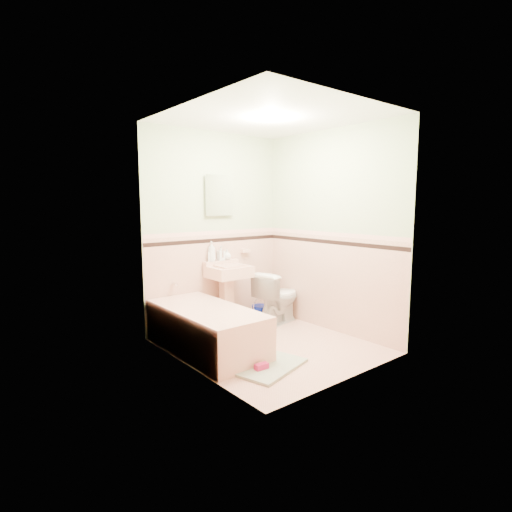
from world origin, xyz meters
TOP-DOWN VIEW (x-y plane):
  - floor at (0.00, 0.00)m, footprint 2.20×2.20m
  - ceiling at (0.00, 0.00)m, footprint 2.20×2.20m
  - wall_back at (0.00, 1.10)m, footprint 2.50×0.00m
  - wall_front at (0.00, -1.10)m, footprint 2.50×0.00m
  - wall_left at (-1.00, 0.00)m, footprint 0.00×2.50m
  - wall_right at (1.00, 0.00)m, footprint 0.00×2.50m
  - wainscot_back at (0.00, 1.09)m, footprint 2.00×0.00m
  - wainscot_front at (0.00, -1.09)m, footprint 2.00×0.00m
  - wainscot_left at (-0.99, 0.00)m, footprint 0.00×2.20m
  - wainscot_right at (0.99, 0.00)m, footprint 0.00×2.20m
  - accent_back at (0.00, 1.08)m, footprint 2.00×0.00m
  - accent_front at (0.00, -1.08)m, footprint 2.00×0.00m
  - accent_left at (-0.98, 0.00)m, footprint 0.00×2.20m
  - accent_right at (0.98, 0.00)m, footprint 0.00×2.20m
  - cap_back at (0.00, 1.08)m, footprint 2.00×0.00m
  - cap_front at (0.00, -1.08)m, footprint 2.00×0.00m
  - cap_left at (-0.98, 0.00)m, footprint 0.00×2.20m
  - cap_right at (0.98, 0.00)m, footprint 0.00×2.20m
  - bathtub at (-0.63, 0.33)m, footprint 0.70×1.50m
  - tub_faucet at (-0.63, 1.05)m, footprint 0.04×0.12m
  - sink at (0.05, 0.86)m, footprint 0.51×0.48m
  - sink_faucet at (0.05, 1.00)m, footprint 0.02×0.02m
  - medicine_cabinet at (0.05, 1.07)m, footprint 0.39×0.04m
  - soap_dish at (0.47, 1.06)m, footprint 0.13×0.07m
  - soap_bottle_left at (-0.09, 1.04)m, footprint 0.13×0.13m
  - soap_bottle_mid at (0.05, 1.04)m, footprint 0.09×0.09m
  - soap_bottle_right at (0.15, 1.04)m, footprint 0.12×0.12m
  - tube at (-0.13, 1.04)m, footprint 0.05×0.05m
  - toilet at (0.67, 0.61)m, footprint 0.75×0.52m
  - bucket at (0.52, 0.80)m, footprint 0.29×0.29m
  - bath_mat at (-0.41, -0.45)m, footprint 0.83×0.67m
  - shoe at (-0.53, -0.48)m, footprint 0.14×0.07m

SIDE VIEW (x-z plane):
  - floor at x=0.00m, z-range 0.00..0.00m
  - bath_mat at x=-0.41m, z-range 0.00..0.03m
  - shoe at x=-0.53m, z-range 0.03..0.08m
  - bucket at x=0.52m, z-range 0.00..0.23m
  - bathtub at x=-0.63m, z-range 0.00..0.45m
  - toilet at x=0.67m, z-range 0.00..0.70m
  - sink at x=0.05m, z-range 0.00..0.80m
  - wainscot_back at x=0.00m, z-range -0.40..1.60m
  - wainscot_front at x=0.00m, z-range -0.40..1.60m
  - wainscot_left at x=-0.99m, z-range -0.50..1.70m
  - wainscot_right at x=0.99m, z-range -0.50..1.70m
  - tub_faucet at x=-0.63m, z-range 0.61..0.65m
  - tube at x=-0.13m, z-range 0.86..0.98m
  - soap_bottle_right at x=0.15m, z-range 0.86..0.99m
  - sink_faucet at x=0.05m, z-range 0.90..1.00m
  - soap_dish at x=0.47m, z-range 0.93..0.97m
  - soap_bottle_mid at x=0.05m, z-range 0.86..1.04m
  - soap_bottle_left at x=-0.09m, z-range 0.86..1.11m
  - accent_left at x=-0.98m, z-range 0.02..2.22m
  - accent_right at x=0.98m, z-range 0.02..2.22m
  - accent_back at x=0.00m, z-range 0.12..2.12m
  - accent_front at x=0.00m, z-range 0.12..2.12m
  - cap_back at x=0.00m, z-range 0.22..2.22m
  - cap_front at x=0.00m, z-range 0.22..2.22m
  - cap_left at x=-0.98m, z-range 0.12..2.32m
  - cap_right at x=0.98m, z-range 0.12..2.32m
  - wall_back at x=0.00m, z-range 0.00..2.50m
  - wall_front at x=0.00m, z-range 0.00..2.50m
  - wall_left at x=-1.00m, z-range 0.00..2.50m
  - wall_right at x=1.00m, z-range 0.00..2.50m
  - medicine_cabinet at x=0.05m, z-range 1.45..1.95m
  - ceiling at x=0.00m, z-range 2.50..2.50m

